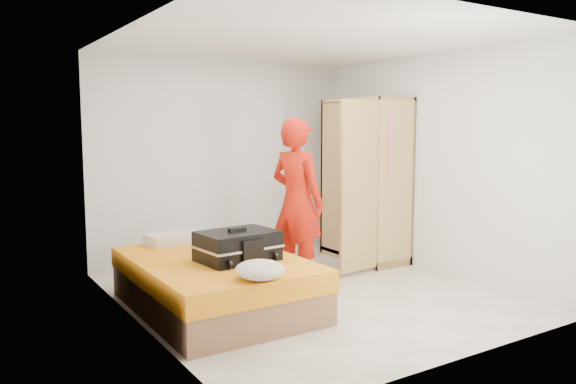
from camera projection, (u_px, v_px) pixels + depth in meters
room at (310, 170)px, 5.75m from camera, size 4.00×4.02×2.60m
bed at (216, 283)px, 5.37m from camera, size 1.42×2.02×0.50m
wardrobe at (365, 184)px, 7.27m from camera, size 1.17×1.24×2.10m
person at (297, 202)px, 6.16m from camera, size 0.62×0.77×1.84m
suitcase at (238, 246)px, 5.22m from camera, size 0.75×0.59×0.31m
round_cushion at (260, 270)px, 4.58m from camera, size 0.41×0.41×0.16m
pillow at (175, 238)px, 6.01m from camera, size 0.64×0.38×0.11m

